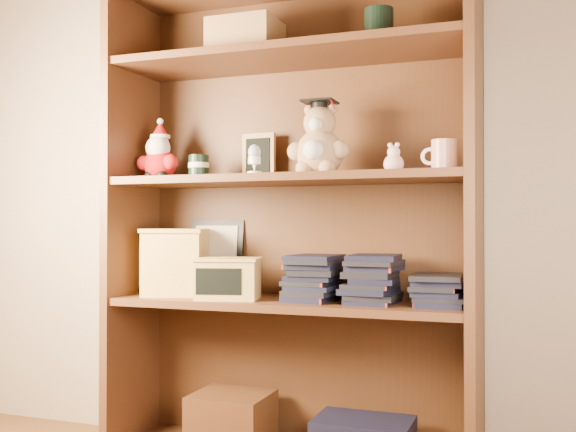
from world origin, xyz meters
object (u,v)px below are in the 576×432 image
Objects in this scene: grad_teddy_bear at (319,146)px; teacher_mug at (443,156)px; bookcase at (293,229)px; treats_box at (175,261)px.

teacher_mug is at bearing 1.10° from grad_teddy_bear.
treats_box is at bearing -172.85° from bookcase.
teacher_mug is 0.97m from treats_box.
grad_teddy_bear reaches higher than teacher_mug.
treats_box is (-0.41, -0.05, -0.11)m from bookcase.
grad_teddy_bear is 0.94× the size of treats_box.
grad_teddy_bear is at bearing -178.90° from teacher_mug.
bookcase is 0.55m from teacher_mug.
treats_box is (-0.91, -0.00, -0.33)m from teacher_mug.
grad_teddy_bear reaches higher than treats_box.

